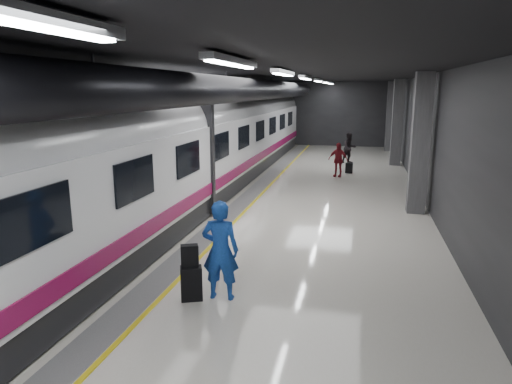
# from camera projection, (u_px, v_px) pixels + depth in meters

# --- Properties ---
(ground) EXTENTS (40.00, 40.00, 0.00)m
(ground) POSITION_uv_depth(u_px,v_px,m) (268.00, 220.00, 14.17)
(ground) COLOR beige
(ground) RESTS_ON ground
(platform_hall) EXTENTS (10.02, 40.02, 4.51)m
(platform_hall) POSITION_uv_depth(u_px,v_px,m) (266.00, 103.00, 14.37)
(platform_hall) COLOR black
(platform_hall) RESTS_ON ground
(train) EXTENTS (3.05, 38.00, 4.05)m
(train) POSITION_uv_depth(u_px,v_px,m) (168.00, 151.00, 14.42)
(train) COLOR black
(train) RESTS_ON ground
(traveler_main) EXTENTS (0.74, 0.51, 1.95)m
(traveler_main) POSITION_uv_depth(u_px,v_px,m) (220.00, 250.00, 8.65)
(traveler_main) COLOR blue
(traveler_main) RESTS_ON ground
(suitcase_main) EXTENTS (0.47, 0.39, 0.66)m
(suitcase_main) POSITION_uv_depth(u_px,v_px,m) (191.00, 283.00, 8.71)
(suitcase_main) COLOR black
(suitcase_main) RESTS_ON ground
(shoulder_bag) EXTENTS (0.37, 0.28, 0.43)m
(shoulder_bag) POSITION_uv_depth(u_px,v_px,m) (189.00, 256.00, 8.61)
(shoulder_bag) COLOR black
(shoulder_bag) RESTS_ON suitcase_main
(traveler_far_a) EXTENTS (1.03, 0.99, 1.67)m
(traveler_far_a) POSITION_uv_depth(u_px,v_px,m) (349.00, 148.00, 25.02)
(traveler_far_a) COLOR black
(traveler_far_a) RESTS_ON ground
(traveler_far_b) EXTENTS (1.00, 0.64, 1.58)m
(traveler_far_b) POSITION_uv_depth(u_px,v_px,m) (338.00, 160.00, 21.07)
(traveler_far_b) COLOR maroon
(traveler_far_b) RESTS_ON ground
(suitcase_far) EXTENTS (0.36, 0.25, 0.50)m
(suitcase_far) POSITION_uv_depth(u_px,v_px,m) (349.00, 168.00, 22.09)
(suitcase_far) COLOR black
(suitcase_far) RESTS_ON ground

